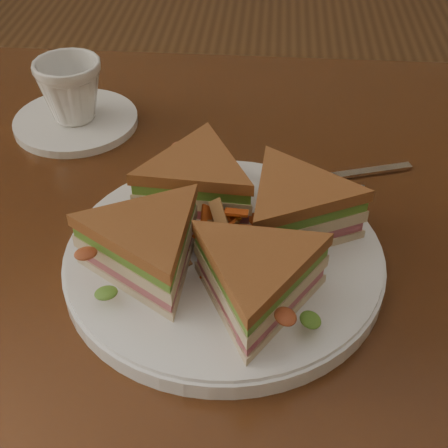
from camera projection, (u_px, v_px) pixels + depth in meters
name	position (u px, v px, depth m)	size (l,w,h in m)	color
table	(248.00, 305.00, 0.67)	(1.20, 0.80, 0.75)	#33180B
plate	(224.00, 259.00, 0.57)	(0.29, 0.29, 0.02)	white
sandwich_wedges	(224.00, 228.00, 0.55)	(0.30, 0.30, 0.06)	beige
crisps_mound	(224.00, 232.00, 0.55)	(0.09, 0.09, 0.05)	#CC4F1A
spoon	(293.00, 181.00, 0.67)	(0.18, 0.07, 0.01)	silver
knife	(256.00, 187.00, 0.66)	(0.22, 0.02, 0.00)	silver
saucer	(76.00, 121.00, 0.76)	(0.15, 0.15, 0.01)	white
coffee_cup	(71.00, 90.00, 0.73)	(0.08, 0.08, 0.07)	white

